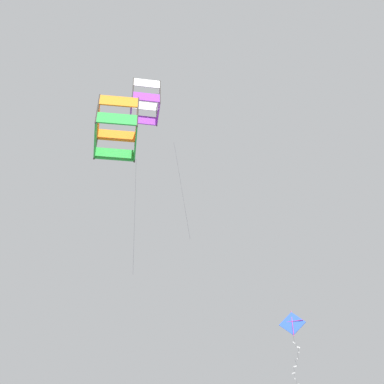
{
  "coord_description": "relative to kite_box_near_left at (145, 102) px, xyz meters",
  "views": [
    {
      "loc": [
        12.35,
        -18.83,
        12.72
      ],
      "look_at": [
        -1.45,
        -0.14,
        29.78
      ],
      "focal_mm": 64.47,
      "sensor_mm": 36.0,
      "label": 1
    }
  ],
  "objects": [
    {
      "name": "kite_box_near_left",
      "position": [
        0.0,
        0.0,
        0.0
      ],
      "size": [
        3.38,
        3.06,
        8.82
      ],
      "rotation": [
        0.26,
        0.0,
        3.94
      ],
      "color": "white"
    },
    {
      "name": "kite_diamond_mid_left",
      "position": [
        0.47,
        10.66,
        -6.45
      ],
      "size": [
        1.19,
        0.51,
        3.78
      ],
      "rotation": [
        0.21,
        0.0,
        3.68
      ],
      "color": "blue"
    },
    {
      "name": "kite_box_highest",
      "position": [
        1.04,
        -2.63,
        -3.89
      ],
      "size": [
        2.72,
        2.61,
        7.96
      ],
      "rotation": [
        0.37,
        0.0,
        3.9
      ],
      "color": "orange"
    }
  ]
}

